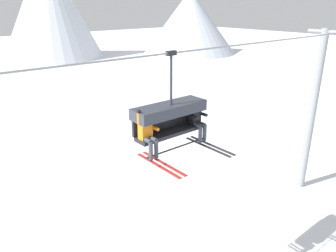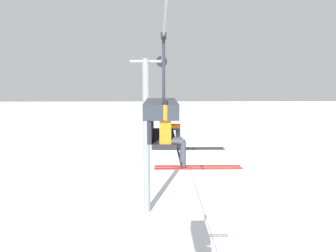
% 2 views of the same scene
% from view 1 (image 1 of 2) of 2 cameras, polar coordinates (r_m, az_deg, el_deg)
% --- Properties ---
extents(mountain_peak_west, '(17.15, 17.15, 17.75)m').
position_cam_1_polar(mountain_peak_west, '(63.01, -20.04, 19.24)').
color(mountain_peak_west, silver).
rests_on(mountain_peak_west, ground_plane).
extents(mountain_peak_central, '(17.68, 17.68, 11.47)m').
position_cam_1_polar(mountain_peak_central, '(65.39, 3.81, 17.60)').
color(mountain_peak_central, silver).
rests_on(mountain_peak_central, ground_plane).
extents(lift_tower_far, '(0.36, 1.88, 8.20)m').
position_cam_1_polar(lift_tower_far, '(17.43, 23.94, 2.67)').
color(lift_tower_far, gray).
rests_on(lift_tower_far, ground_plane).
extents(lift_cable, '(20.01, 0.05, 0.05)m').
position_cam_1_polar(lift_cable, '(8.95, 4.06, 12.95)').
color(lift_cable, gray).
extents(chairlift_chair, '(2.18, 0.74, 2.58)m').
position_cam_1_polar(chairlift_chair, '(8.93, 0.21, 2.07)').
color(chairlift_chair, '#232328').
extents(skier_orange, '(0.48, 1.70, 1.34)m').
position_cam_1_polar(skier_orange, '(8.35, -3.51, -1.32)').
color(skier_orange, orange).
extents(skier_black, '(0.46, 1.70, 1.23)m').
position_cam_1_polar(skier_black, '(9.43, 5.19, 1.10)').
color(skier_black, black).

